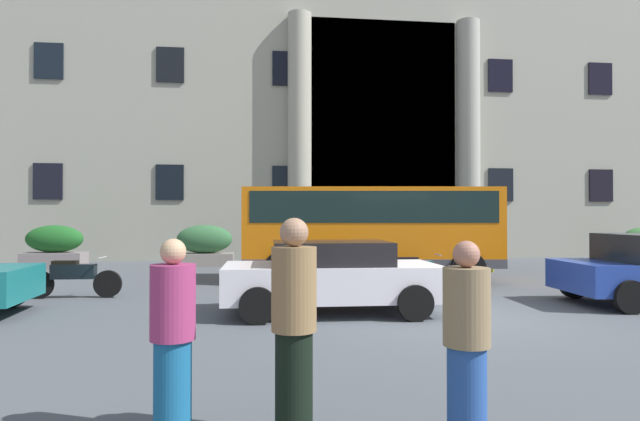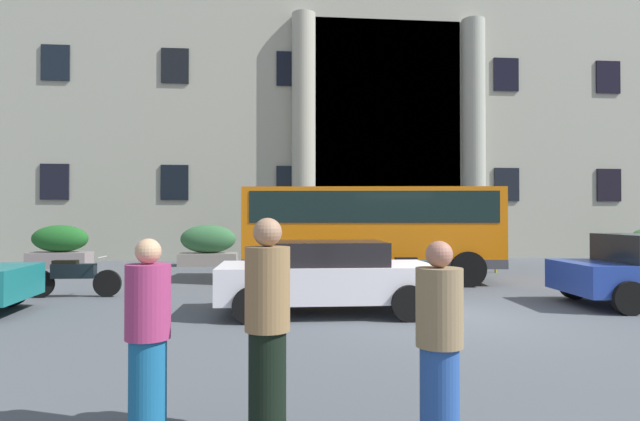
# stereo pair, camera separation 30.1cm
# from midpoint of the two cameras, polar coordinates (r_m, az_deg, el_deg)

# --- Properties ---
(ground_plane) EXTENTS (80.00, 64.00, 0.12)m
(ground_plane) POSITION_cam_midpoint_polar(r_m,az_deg,el_deg) (9.60, 15.02, -11.68)
(ground_plane) COLOR #494E54
(office_building_facade) EXTENTS (41.15, 9.74, 14.52)m
(office_building_facade) POSITION_cam_midpoint_polar(r_m,az_deg,el_deg) (27.08, 1.76, 10.94)
(office_building_facade) COLOR #9B9A8A
(office_building_facade) RESTS_ON ground_plane
(orange_minibus) EXTENTS (7.04, 3.31, 2.56)m
(orange_minibus) POSITION_cam_midpoint_polar(r_m,az_deg,el_deg) (14.63, 6.12, -1.61)
(orange_minibus) COLOR orange
(orange_minibus) RESTS_ON ground_plane
(bus_stop_sign) EXTENTS (0.44, 0.08, 2.36)m
(bus_stop_sign) POSITION_cam_midpoint_polar(r_m,az_deg,el_deg) (17.70, 19.04, -1.66)
(bus_stop_sign) COLOR #949E1D
(bus_stop_sign) RESTS_ON ground_plane
(hedge_planter_far_west) EXTENTS (1.67, 0.87, 1.34)m
(hedge_planter_far_west) POSITION_cam_midpoint_polar(r_m,az_deg,el_deg) (19.78, 5.41, -3.99)
(hedge_planter_far_west) COLOR #6A6C59
(hedge_planter_far_west) RESTS_ON ground_plane
(hedge_planter_east) EXTENTS (2.00, 0.97, 1.50)m
(hedge_planter_east) POSITION_cam_midpoint_polar(r_m,az_deg,el_deg) (20.44, -26.07, -3.61)
(hedge_planter_east) COLOR gray
(hedge_planter_east) RESTS_ON ground_plane
(hedge_planter_far_east) EXTENTS (2.09, 0.99, 1.49)m
(hedge_planter_far_east) POSITION_cam_midpoint_polar(r_m,az_deg,el_deg) (19.63, -11.65, -3.79)
(hedge_planter_far_east) COLOR gray
(hedge_planter_far_east) RESTS_ON ground_plane
(parked_compact_extra) EXTENTS (3.94, 2.07, 1.32)m
(parked_compact_extra) POSITION_cam_midpoint_polar(r_m,az_deg,el_deg) (9.75, 1.55, -7.07)
(parked_compact_extra) COLOR white
(parked_compact_extra) RESTS_ON ground_plane
(motorcycle_near_kerb) EXTENTS (1.93, 0.55, 0.89)m
(motorcycle_near_kerb) POSITION_cam_midpoint_polar(r_m,az_deg,el_deg) (12.66, 10.64, -6.69)
(motorcycle_near_kerb) COLOR black
(motorcycle_near_kerb) RESTS_ON ground_plane
(scooter_by_planter) EXTENTS (2.05, 0.55, 0.89)m
(scooter_by_planter) POSITION_cam_midpoint_polar(r_m,az_deg,el_deg) (12.81, -24.80, -6.54)
(scooter_by_planter) COLOR black
(scooter_by_planter) RESTS_ON ground_plane
(pedestrian_child_trailing) EXTENTS (0.36, 0.36, 1.76)m
(pedestrian_child_trailing) POSITION_cam_midpoint_polar(r_m,az_deg,el_deg) (4.26, -3.68, -12.58)
(pedestrian_child_trailing) COLOR black
(pedestrian_child_trailing) RESTS_ON ground_plane
(pedestrian_man_crossing) EXTENTS (0.36, 0.36, 1.58)m
(pedestrian_man_crossing) POSITION_cam_midpoint_polar(r_m,az_deg,el_deg) (4.26, 14.91, -13.91)
(pedestrian_man_crossing) COLOR #244993
(pedestrian_man_crossing) RESTS_ON ground_plane
(pedestrian_man_red_shirt) EXTENTS (0.36, 0.36, 1.59)m
(pedestrian_man_red_shirt) POSITION_cam_midpoint_polar(r_m,az_deg,el_deg) (4.52, -16.38, -13.06)
(pedestrian_man_red_shirt) COLOR #175A8B
(pedestrian_man_red_shirt) RESTS_ON ground_plane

